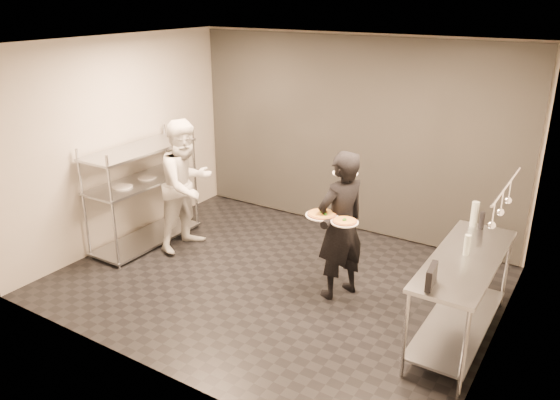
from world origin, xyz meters
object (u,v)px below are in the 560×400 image
Objects in this scene: prep_counter at (463,284)px; bottle_clear at (467,245)px; waiter at (341,226)px; pos_monitor at (431,276)px; pizza_plate_near at (322,214)px; pizza_plate_far at (345,221)px; bottle_dark at (482,220)px; pass_rack at (143,190)px; chef at (187,185)px; salad_plate at (345,172)px; bottle_green at (475,214)px.

bottle_clear is (-0.02, 0.05, 0.40)m from prep_counter.
waiter reaches higher than pos_monitor.
pizza_plate_near is 0.30m from pizza_plate_far.
bottle_dark is at bearing 92.19° from bottle_clear.
waiter is at bearing 176.03° from bottle_clear.
bottle_clear is at bearing 6.03° from pizza_plate_far.
waiter is 8.99× the size of bottle_dark.
bottle_clear reaches higher than pos_monitor.
pass_rack is 4.48× the size of pizza_plate_near.
pizza_plate_near is (2.18, -0.26, 0.15)m from chef.
waiter reaches higher than pizza_plate_far.
salad_plate reaches higher than pizza_plate_far.
pos_monitor is (1.43, -0.68, -0.02)m from pizza_plate_near.
prep_counter is at bearing 1.53° from pizza_plate_near.
bottle_green is (1.42, 0.84, 0.02)m from pizza_plate_near.
pizza_plate_near is at bearing 148.57° from pos_monitor.
pizza_plate_far is 1.54× the size of bottle_dark.
bottle_clear is (3.71, -0.17, 0.13)m from chef.
chef is at bearing -171.58° from bottle_dark.
pass_rack is at bearing -62.83° from waiter.
salad_plate is (-0.25, 0.50, 0.37)m from pizza_plate_far.
pass_rack is 0.92× the size of waiter.
waiter is at bearing -86.65° from chef.
pos_monitor is at bearing -25.36° from pizza_plate_near.
pos_monitor is at bearing -99.46° from prep_counter.
pos_monitor is (-0.12, -0.72, 0.39)m from prep_counter.
bottle_dark is at bearing 28.25° from pizza_plate_near.
prep_counter is 6.08× the size of pizza_plate_far.
pass_rack reaches higher than bottle_green.
pizza_plate_near is 1.72× the size of bottle_clear.
waiter reaches higher than salad_plate.
prep_counter is at bearing -80.43° from bottle_green.
waiter is 0.32m from pizza_plate_far.
prep_counter is at bearing -71.78° from bottle_clear.
waiter is 8.34× the size of bottle_clear.
chef reaches higher than pizza_plate_far.
chef is at bearing 177.40° from bottle_clear.
salad_plate is at bearing 84.63° from pizza_plate_near.
pizza_plate_far is (-1.26, -0.08, 0.41)m from prep_counter.
prep_counter is at bearing 108.05° from waiter.
pizza_plate_near is 1.86× the size of bottle_dark.
pass_rack is 4.28m from pos_monitor.
pizza_plate_far is (0.15, -0.23, 0.17)m from waiter.
bottle_dark is (-0.03, 0.71, -0.01)m from bottle_clear.
bottle_dark is (3.68, 0.55, 0.12)m from chef.
prep_counter is 6.81× the size of pos_monitor.
pizza_plate_near is at bearing -178.47° from prep_counter.
pass_rack is 4.28m from bottle_green.
pos_monitor is at bearing -92.88° from bottle_dark.
pizza_plate_near is at bearing -95.37° from salad_plate.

